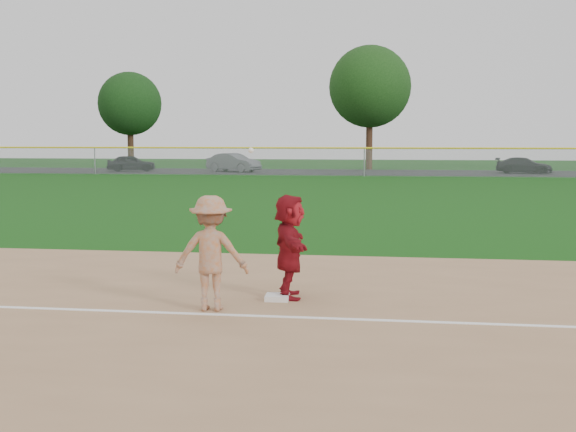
# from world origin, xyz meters

# --- Properties ---
(ground) EXTENTS (160.00, 160.00, 0.00)m
(ground) POSITION_xyz_m (0.00, 0.00, 0.00)
(ground) COLOR #10440D
(ground) RESTS_ON ground
(foul_line) EXTENTS (60.00, 0.10, 0.01)m
(foul_line) POSITION_xyz_m (0.00, -0.80, 0.03)
(foul_line) COLOR white
(foul_line) RESTS_ON infield_dirt
(parking_asphalt) EXTENTS (120.00, 10.00, 0.01)m
(parking_asphalt) POSITION_xyz_m (0.00, 46.00, 0.01)
(parking_asphalt) COLOR black
(parking_asphalt) RESTS_ON ground
(first_base) EXTENTS (0.41, 0.41, 0.09)m
(first_base) POSITION_xyz_m (-0.02, 0.34, 0.06)
(first_base) COLOR white
(first_base) RESTS_ON infield_dirt
(base_runner) EXTENTS (0.78, 1.68, 1.75)m
(base_runner) POSITION_xyz_m (0.16, 0.56, 0.89)
(base_runner) COLOR maroon
(base_runner) RESTS_ON infield_dirt
(car_left) EXTENTS (4.18, 2.67, 1.32)m
(car_left) POSITION_xyz_m (-19.06, 45.09, 0.67)
(car_left) COLOR black
(car_left) RESTS_ON parking_asphalt
(car_mid) EXTENTS (4.73, 3.29, 1.48)m
(car_mid) POSITION_xyz_m (-10.64, 45.48, 0.75)
(car_mid) COLOR #5A5D62
(car_mid) RESTS_ON parking_asphalt
(car_right) EXTENTS (4.45, 2.51, 1.22)m
(car_right) POSITION_xyz_m (11.93, 45.75, 0.62)
(car_right) COLOR black
(car_right) RESTS_ON parking_asphalt
(first_base_play) EXTENTS (1.23, 0.75, 2.53)m
(first_base_play) POSITION_xyz_m (-0.93, -0.48, 0.92)
(first_base_play) COLOR gray
(first_base_play) RESTS_ON infield_dirt
(outfield_fence) EXTENTS (110.00, 0.12, 110.00)m
(outfield_fence) POSITION_xyz_m (0.00, 40.00, 1.96)
(outfield_fence) COLOR #999EA0
(outfield_fence) RESTS_ON ground
(tree_1) EXTENTS (5.80, 5.80, 8.75)m
(tree_1) POSITION_xyz_m (-22.00, 53.00, 5.83)
(tree_1) COLOR #321E12
(tree_1) RESTS_ON ground
(tree_2) EXTENTS (7.00, 7.00, 10.58)m
(tree_2) POSITION_xyz_m (0.00, 51.50, 7.06)
(tree_2) COLOR #392114
(tree_2) RESTS_ON ground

